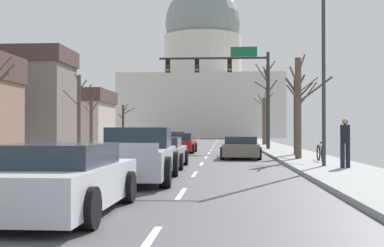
# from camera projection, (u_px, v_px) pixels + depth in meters

# --- Properties ---
(ground) EXTENTS (20.00, 180.00, 0.20)m
(ground) POSITION_uv_depth(u_px,v_px,m) (113.00, 166.00, 20.54)
(ground) COLOR #505055
(signal_gantry) EXTENTS (7.91, 0.41, 7.30)m
(signal_gantry) POSITION_uv_depth(u_px,v_px,m) (229.00, 75.00, 36.43)
(signal_gantry) COLOR #28282D
(signal_gantry) RESTS_ON ground
(street_lamp_right) EXTENTS (2.41, 0.24, 8.28)m
(street_lamp_right) POSITION_uv_depth(u_px,v_px,m) (315.00, 35.00, 19.06)
(street_lamp_right) COLOR #333338
(street_lamp_right) RESTS_ON ground
(capitol_building) EXTENTS (31.54, 23.31, 33.79)m
(capitol_building) POSITION_uv_depth(u_px,v_px,m) (203.00, 79.00, 105.37)
(capitol_building) COLOR beige
(capitol_building) RESTS_ON ground
(sedan_near_00) EXTENTS (2.12, 4.38, 1.27)m
(sedan_near_00) POSITION_uv_depth(u_px,v_px,m) (180.00, 144.00, 33.27)
(sedan_near_00) COLOR #B71414
(sedan_near_00) RESTS_ON ground
(sedan_near_01) EXTENTS (2.15, 4.64, 1.14)m
(sedan_near_01) POSITION_uv_depth(u_px,v_px,m) (241.00, 148.00, 26.56)
(sedan_near_01) COLOR #6B6056
(sedan_near_01) RESTS_ON ground
(sedan_near_02) EXTENTS (2.05, 4.46, 1.20)m
(sedan_near_02) POSITION_uv_depth(u_px,v_px,m) (160.00, 153.00, 20.07)
(sedan_near_02) COLOR #9EA3A8
(sedan_near_02) RESTS_ON ground
(pickup_truck_near_03) EXTENTS (2.37, 5.31, 1.55)m
(pickup_truck_near_03) POSITION_uv_depth(u_px,v_px,m) (136.00, 157.00, 14.71)
(pickup_truck_near_03) COLOR #ADB2B7
(pickup_truck_near_03) RESTS_ON ground
(sedan_near_04) EXTENTS (2.12, 4.59, 1.23)m
(sedan_near_04) POSITION_uv_depth(u_px,v_px,m) (60.00, 180.00, 8.96)
(sedan_near_04) COLOR silver
(sedan_near_04) RESTS_ON ground
(sedan_oncoming_00) EXTENTS (1.97, 4.56, 1.23)m
(sedan_oncoming_00) POSITION_uv_depth(u_px,v_px,m) (152.00, 140.00, 45.99)
(sedan_oncoming_00) COLOR silver
(sedan_oncoming_00) RESTS_ON ground
(sedan_oncoming_01) EXTENTS (2.04, 4.28, 1.15)m
(sedan_oncoming_01) POSITION_uv_depth(u_px,v_px,m) (137.00, 138.00, 57.56)
(sedan_oncoming_01) COLOR #9EA3A8
(sedan_oncoming_01) RESTS_ON ground
(sedan_oncoming_02) EXTENTS (2.05, 4.26, 1.27)m
(sedan_oncoming_02) POSITION_uv_depth(u_px,v_px,m) (178.00, 137.00, 67.14)
(sedan_oncoming_02) COLOR silver
(sedan_oncoming_02) RESTS_ON ground
(flank_building_02) EXTENTS (11.89, 6.79, 9.66)m
(flank_building_02) POSITION_uv_depth(u_px,v_px,m) (12.00, 96.00, 51.47)
(flank_building_02) COLOR slate
(flank_building_02) RESTS_ON ground
(flank_building_03) EXTENTS (13.88, 10.24, 6.72)m
(flank_building_03) POSITION_uv_depth(u_px,v_px,m) (58.00, 116.00, 67.37)
(flank_building_03) COLOR #B2A38E
(flank_building_03) RESTS_ON ground
(bare_tree_00) EXTENTS (1.80, 2.56, 6.79)m
(bare_tree_00) POSITION_uv_depth(u_px,v_px,m) (268.00, 103.00, 39.81)
(bare_tree_00) COLOR #423328
(bare_tree_00) RESTS_ON ground
(bare_tree_02) EXTENTS (1.83, 2.52, 5.45)m
(bare_tree_02) POSITION_uv_depth(u_px,v_px,m) (264.00, 120.00, 47.33)
(bare_tree_02) COLOR brown
(bare_tree_02) RESTS_ON ground
(bare_tree_03) EXTENTS (1.20, 1.76, 5.19)m
(bare_tree_03) POSITION_uv_depth(u_px,v_px,m) (91.00, 119.00, 51.24)
(bare_tree_03) COLOR brown
(bare_tree_03) RESTS_ON ground
(bare_tree_04) EXTENTS (1.66, 1.46, 4.48)m
(bare_tree_04) POSITION_uv_depth(u_px,v_px,m) (297.00, 114.00, 27.95)
(bare_tree_04) COLOR #423328
(bare_tree_04) RESTS_ON ground
(bare_tree_05) EXTENTS (1.80, 1.97, 4.53)m
(bare_tree_05) POSITION_uv_depth(u_px,v_px,m) (123.00, 122.00, 62.15)
(bare_tree_05) COLOR #423328
(bare_tree_05) RESTS_ON ground
(bare_tree_06) EXTENTS (1.96, 2.71, 4.76)m
(bare_tree_06) POSITION_uv_depth(u_px,v_px,m) (299.00, 104.00, 24.02)
(bare_tree_06) COLOR brown
(bare_tree_06) RESTS_ON ground
(bare_tree_07) EXTENTS (2.50, 0.98, 6.41)m
(bare_tree_07) POSITION_uv_depth(u_px,v_px,m) (79.00, 109.00, 44.79)
(bare_tree_07) COLOR brown
(bare_tree_07) RESTS_ON ground
(pedestrian_00) EXTENTS (0.35, 0.34, 1.74)m
(pedestrian_00) POSITION_uv_depth(u_px,v_px,m) (345.00, 140.00, 18.01)
(pedestrian_00) COLOR black
(pedestrian_00) RESTS_ON ground
(bicycle_parked) EXTENTS (0.12, 1.77, 0.85)m
(bicycle_parked) POSITION_uv_depth(u_px,v_px,m) (321.00, 153.00, 22.01)
(bicycle_parked) COLOR black
(bicycle_parked) RESTS_ON ground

